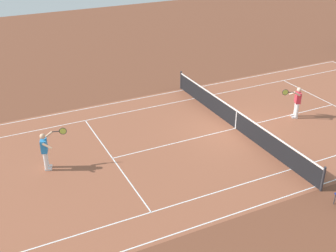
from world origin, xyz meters
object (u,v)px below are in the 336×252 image
object	(u,v)px
tennis_net	(236,119)
tennis_player_far	(297,101)
tennis_player_near	(45,149)
tennis_ball	(247,132)

from	to	relation	value
tennis_net	tennis_player_far	distance (m)	3.49
tennis_player_far	tennis_player_near	bearing A→B (deg)	-3.30
tennis_net	tennis_player_near	size ratio (longest dim) A/B	6.89
tennis_player_near	tennis_player_far	distance (m)	12.56
tennis_player_far	tennis_ball	world-z (taller)	tennis_player_far
tennis_net	tennis_player_far	size ratio (longest dim) A/B	6.89
tennis_player_far	tennis_ball	size ratio (longest dim) A/B	25.71
tennis_net	tennis_player_near	xyz separation A→B (m)	(9.08, -0.42, 0.44)
tennis_player_near	tennis_ball	world-z (taller)	tennis_player_near
tennis_player_near	tennis_ball	size ratio (longest dim) A/B	25.71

